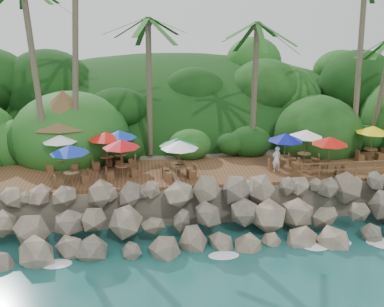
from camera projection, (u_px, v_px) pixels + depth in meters
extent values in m
plane|color=#19514F|center=(207.00, 255.00, 20.79)|extent=(140.00, 140.00, 0.00)
cube|color=gray|center=(178.00, 146.00, 35.68)|extent=(32.00, 25.20, 2.10)
ellipsoid|color=#143811|center=(171.00, 136.00, 43.11)|extent=(44.80, 28.00, 15.40)
cube|color=brown|center=(192.00, 172.00, 25.85)|extent=(26.00, 5.00, 0.20)
ellipsoid|color=white|center=(18.00, 263.00, 20.03)|extent=(1.20, 0.80, 0.06)
ellipsoid|color=white|center=(83.00, 259.00, 20.37)|extent=(1.20, 0.80, 0.06)
ellipsoid|color=white|center=(145.00, 255.00, 20.72)|extent=(1.20, 0.80, 0.06)
ellipsoid|color=white|center=(206.00, 251.00, 21.07)|extent=(1.20, 0.80, 0.06)
ellipsoid|color=white|center=(265.00, 248.00, 21.42)|extent=(1.20, 0.80, 0.06)
ellipsoid|color=white|center=(321.00, 244.00, 21.77)|extent=(1.20, 0.80, 0.06)
ellipsoid|color=white|center=(376.00, 241.00, 22.12)|extent=(1.20, 0.80, 0.06)
cylinder|color=brown|center=(36.00, 78.00, 25.12)|extent=(1.25, 2.03, 10.87)
cylinder|color=brown|center=(75.00, 53.00, 25.71)|extent=(1.18, 2.70, 13.62)
cylinder|color=brown|center=(149.00, 90.00, 27.64)|extent=(0.54, 0.72, 8.90)
ellipsoid|color=#23601E|center=(147.00, 18.00, 26.34)|extent=(6.00, 6.00, 2.40)
cylinder|color=brown|center=(254.00, 92.00, 27.75)|extent=(0.57, 0.88, 8.63)
ellipsoid|color=#23601E|center=(257.00, 23.00, 26.49)|extent=(6.00, 6.00, 2.40)
cylinder|color=brown|center=(359.00, 66.00, 28.24)|extent=(0.70, 1.90, 11.72)
cylinder|color=brown|center=(381.00, 95.00, 29.31)|extent=(0.72, 1.13, 7.75)
cylinder|color=brown|center=(40.00, 149.00, 26.09)|extent=(0.16, 0.16, 2.40)
cylinder|color=brown|center=(86.00, 147.00, 26.42)|extent=(0.16, 0.16, 2.40)
cylinder|color=brown|center=(49.00, 137.00, 28.75)|extent=(0.16, 0.16, 2.40)
cylinder|color=brown|center=(91.00, 136.00, 29.08)|extent=(0.16, 0.16, 2.40)
cone|color=brown|center=(64.00, 107.00, 26.91)|extent=(4.97, 4.97, 2.20)
cylinder|color=brown|center=(122.00, 172.00, 24.49)|extent=(0.08, 0.08, 0.75)
cylinder|color=brown|center=(122.00, 166.00, 24.38)|extent=(0.86, 0.86, 0.05)
cylinder|color=brown|center=(122.00, 160.00, 24.27)|extent=(0.05, 0.05, 2.24)
cone|color=red|center=(121.00, 143.00, 23.99)|extent=(2.14, 2.14, 0.46)
cube|color=brown|center=(110.00, 176.00, 24.32)|extent=(0.50, 0.50, 0.47)
cube|color=brown|center=(135.00, 173.00, 24.74)|extent=(0.50, 0.50, 0.47)
cylinder|color=brown|center=(304.00, 160.00, 26.72)|extent=(0.08, 0.08, 0.75)
cylinder|color=brown|center=(304.00, 154.00, 26.60)|extent=(0.86, 0.86, 0.05)
cylinder|color=brown|center=(305.00, 148.00, 26.50)|extent=(0.05, 0.05, 2.24)
cone|color=white|center=(306.00, 133.00, 26.22)|extent=(2.14, 2.14, 0.46)
cube|color=brown|center=(292.00, 162.00, 26.78)|extent=(0.49, 0.49, 0.47)
cube|color=brown|center=(315.00, 162.00, 26.73)|extent=(0.49, 0.49, 0.47)
cylinder|color=brown|center=(72.00, 179.00, 23.39)|extent=(0.08, 0.08, 0.75)
cylinder|color=brown|center=(71.00, 172.00, 23.28)|extent=(0.86, 0.86, 0.05)
cylinder|color=brown|center=(71.00, 166.00, 23.18)|extent=(0.05, 0.05, 2.24)
cone|color=#0C2AA3|center=(69.00, 149.00, 22.90)|extent=(2.14, 2.14, 0.46)
cube|color=brown|center=(59.00, 184.00, 23.09)|extent=(0.56, 0.56, 0.47)
cube|color=brown|center=(85.00, 179.00, 23.79)|extent=(0.56, 0.56, 0.47)
cylinder|color=brown|center=(370.00, 155.00, 27.69)|extent=(0.08, 0.08, 0.75)
cylinder|color=brown|center=(371.00, 149.00, 27.57)|extent=(0.86, 0.86, 0.05)
cylinder|color=brown|center=(371.00, 144.00, 27.47)|extent=(0.05, 0.05, 2.24)
cone|color=yellow|center=(373.00, 129.00, 27.19)|extent=(2.14, 2.14, 0.46)
cube|color=brown|center=(360.00, 158.00, 27.58)|extent=(0.47, 0.47, 0.47)
cube|color=brown|center=(379.00, 156.00, 27.87)|extent=(0.47, 0.47, 0.47)
cylinder|color=brown|center=(284.00, 164.00, 25.85)|extent=(0.08, 0.08, 0.75)
cylinder|color=brown|center=(284.00, 158.00, 25.74)|extent=(0.86, 0.86, 0.05)
cylinder|color=brown|center=(285.00, 152.00, 25.64)|extent=(0.05, 0.05, 2.24)
cone|color=#0B1097|center=(286.00, 137.00, 25.35)|extent=(2.14, 2.14, 0.46)
cube|color=brown|center=(272.00, 167.00, 25.86)|extent=(0.46, 0.46, 0.47)
cube|color=brown|center=(295.00, 166.00, 25.92)|extent=(0.46, 0.46, 0.47)
cylinder|color=brown|center=(63.00, 165.00, 25.70)|extent=(0.08, 0.08, 0.75)
cylinder|color=brown|center=(62.00, 159.00, 25.59)|extent=(0.86, 0.86, 0.05)
cylinder|color=brown|center=(62.00, 153.00, 25.48)|extent=(0.05, 0.05, 2.24)
cone|color=white|center=(60.00, 138.00, 25.20)|extent=(2.14, 2.14, 0.46)
cube|color=brown|center=(51.00, 168.00, 25.67)|extent=(0.43, 0.43, 0.47)
cube|color=brown|center=(75.00, 167.00, 25.81)|extent=(0.43, 0.43, 0.47)
cylinder|color=brown|center=(107.00, 162.00, 26.16)|extent=(0.08, 0.08, 0.75)
cylinder|color=brown|center=(107.00, 157.00, 26.05)|extent=(0.86, 0.86, 0.05)
cylinder|color=brown|center=(107.00, 151.00, 25.94)|extent=(0.05, 0.05, 2.24)
cone|color=red|center=(106.00, 136.00, 25.66)|extent=(2.14, 2.14, 0.46)
cube|color=brown|center=(96.00, 166.00, 25.92)|extent=(0.54, 0.54, 0.47)
cube|color=brown|center=(119.00, 163.00, 26.49)|extent=(0.54, 0.54, 0.47)
cylinder|color=brown|center=(121.00, 160.00, 26.57)|extent=(0.08, 0.08, 0.75)
cylinder|color=brown|center=(120.00, 154.00, 26.46)|extent=(0.86, 0.86, 0.05)
cylinder|color=brown|center=(120.00, 149.00, 26.35)|extent=(0.05, 0.05, 2.24)
cone|color=#0D32AC|center=(119.00, 134.00, 26.07)|extent=(2.14, 2.14, 0.46)
cube|color=brown|center=(110.00, 162.00, 26.64)|extent=(0.49, 0.49, 0.47)
cube|color=brown|center=(132.00, 163.00, 26.59)|extent=(0.49, 0.49, 0.47)
cylinder|color=brown|center=(180.00, 173.00, 24.28)|extent=(0.08, 0.08, 0.75)
cylinder|color=brown|center=(180.00, 167.00, 24.16)|extent=(0.86, 0.86, 0.05)
cylinder|color=brown|center=(180.00, 161.00, 24.06)|extent=(0.05, 0.05, 2.24)
cone|color=white|center=(180.00, 144.00, 23.78)|extent=(2.14, 2.14, 0.46)
cube|color=brown|center=(168.00, 177.00, 24.15)|extent=(0.48, 0.48, 0.47)
cube|color=brown|center=(192.00, 174.00, 24.49)|extent=(0.48, 0.48, 0.47)
cylinder|color=brown|center=(178.00, 170.00, 24.84)|extent=(0.08, 0.08, 0.75)
cylinder|color=brown|center=(178.00, 164.00, 24.72)|extent=(0.86, 0.86, 0.05)
cylinder|color=brown|center=(178.00, 158.00, 24.62)|extent=(0.05, 0.05, 2.24)
cone|color=#0B6A2A|center=(178.00, 142.00, 24.34)|extent=(2.14, 2.14, 0.46)
cube|color=brown|center=(166.00, 173.00, 24.81)|extent=(0.43, 0.43, 0.47)
cube|color=brown|center=(190.00, 172.00, 24.95)|extent=(0.43, 0.43, 0.47)
cylinder|color=brown|center=(327.00, 168.00, 25.11)|extent=(0.08, 0.08, 0.75)
cylinder|color=brown|center=(328.00, 162.00, 24.99)|extent=(0.86, 0.86, 0.05)
cylinder|color=brown|center=(328.00, 156.00, 24.89)|extent=(0.05, 0.05, 2.24)
cone|color=red|center=(330.00, 140.00, 24.61)|extent=(2.14, 2.14, 0.46)
cube|color=brown|center=(315.00, 170.00, 25.21)|extent=(0.51, 0.51, 0.47)
cube|color=brown|center=(339.00, 171.00, 25.09)|extent=(0.51, 0.51, 0.47)
cylinder|color=brown|center=(301.00, 172.00, 24.14)|extent=(0.10, 0.10, 1.00)
cylinder|color=brown|center=(319.00, 171.00, 24.27)|extent=(0.10, 0.10, 1.00)
cylinder|color=brown|center=(338.00, 170.00, 24.39)|extent=(0.10, 0.10, 1.00)
cylinder|color=brown|center=(356.00, 169.00, 24.52)|extent=(0.10, 0.10, 1.00)
cylinder|color=brown|center=(374.00, 169.00, 24.65)|extent=(0.10, 0.10, 1.00)
cube|color=brown|center=(366.00, 162.00, 24.45)|extent=(8.30, 0.06, 0.06)
cube|color=brown|center=(365.00, 168.00, 24.57)|extent=(8.30, 0.06, 0.06)
imported|color=white|center=(276.00, 159.00, 25.46)|extent=(0.66, 0.52, 1.59)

